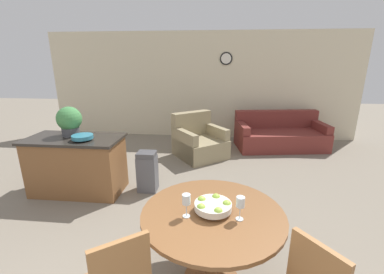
{
  "coord_description": "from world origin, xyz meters",
  "views": [
    {
      "loc": [
        0.46,
        -0.9,
        2.01
      ],
      "look_at": [
        0.11,
        2.57,
        0.95
      ],
      "focal_mm": 24.0,
      "sensor_mm": 36.0,
      "label": 1
    }
  ],
  "objects_px": {
    "wine_glass_right": "(240,203)",
    "couch": "(280,136)",
    "teal_bowl": "(82,137)",
    "potted_plant": "(69,121)",
    "dining_table": "(212,229)",
    "trash_bin": "(147,172)",
    "wine_glass_left": "(186,200)",
    "armchair": "(199,142)",
    "kitchen_island": "(77,165)",
    "fruit_bowl": "(213,206)"
  },
  "relations": [
    {
      "from": "teal_bowl",
      "to": "armchair",
      "type": "height_order",
      "value": "teal_bowl"
    },
    {
      "from": "trash_bin",
      "to": "armchair",
      "type": "xyz_separation_m",
      "value": [
        0.69,
        1.61,
        -0.01
      ]
    },
    {
      "from": "wine_glass_right",
      "to": "kitchen_island",
      "type": "distance_m",
      "value": 2.89
    },
    {
      "from": "kitchen_island",
      "to": "wine_glass_right",
      "type": "bearing_deg",
      "value": -34.76
    },
    {
      "from": "trash_bin",
      "to": "couch",
      "type": "distance_m",
      "value": 3.49
    },
    {
      "from": "potted_plant",
      "to": "trash_bin",
      "type": "xyz_separation_m",
      "value": [
        1.16,
        0.03,
        -0.8
      ]
    },
    {
      "from": "fruit_bowl",
      "to": "trash_bin",
      "type": "relative_size",
      "value": 0.49
    },
    {
      "from": "wine_glass_right",
      "to": "dining_table",
      "type": "bearing_deg",
      "value": 159.31
    },
    {
      "from": "armchair",
      "to": "wine_glass_right",
      "type": "bearing_deg",
      "value": -117.31
    },
    {
      "from": "wine_glass_left",
      "to": "potted_plant",
      "type": "distance_m",
      "value": 2.66
    },
    {
      "from": "teal_bowl",
      "to": "armchair",
      "type": "bearing_deg",
      "value": 50.09
    },
    {
      "from": "wine_glass_left",
      "to": "couch",
      "type": "bearing_deg",
      "value": 67.65
    },
    {
      "from": "wine_glass_right",
      "to": "trash_bin",
      "type": "xyz_separation_m",
      "value": [
        -1.28,
        1.77,
        -0.58
      ]
    },
    {
      "from": "kitchen_island",
      "to": "trash_bin",
      "type": "xyz_separation_m",
      "value": [
        1.07,
        0.14,
        -0.13
      ]
    },
    {
      "from": "potted_plant",
      "to": "wine_glass_left",
      "type": "bearing_deg",
      "value": -41.0
    },
    {
      "from": "wine_glass_right",
      "to": "trash_bin",
      "type": "relative_size",
      "value": 0.32
    },
    {
      "from": "kitchen_island",
      "to": "dining_table",
      "type": "bearing_deg",
      "value": -36.01
    },
    {
      "from": "dining_table",
      "to": "armchair",
      "type": "distance_m",
      "value": 3.32
    },
    {
      "from": "wine_glass_left",
      "to": "fruit_bowl",
      "type": "bearing_deg",
      "value": 21.94
    },
    {
      "from": "kitchen_island",
      "to": "couch",
      "type": "xyz_separation_m",
      "value": [
        3.61,
        2.52,
        -0.16
      ]
    },
    {
      "from": "wine_glass_left",
      "to": "wine_glass_right",
      "type": "relative_size",
      "value": 1.0
    },
    {
      "from": "dining_table",
      "to": "potted_plant",
      "type": "bearing_deg",
      "value": 143.33
    },
    {
      "from": "fruit_bowl",
      "to": "couch",
      "type": "distance_m",
      "value": 4.36
    },
    {
      "from": "armchair",
      "to": "kitchen_island",
      "type": "bearing_deg",
      "value": -172.38
    },
    {
      "from": "potted_plant",
      "to": "armchair",
      "type": "bearing_deg",
      "value": 41.52
    },
    {
      "from": "dining_table",
      "to": "trash_bin",
      "type": "relative_size",
      "value": 1.91
    },
    {
      "from": "dining_table",
      "to": "armchair",
      "type": "height_order",
      "value": "armchair"
    },
    {
      "from": "teal_bowl",
      "to": "trash_bin",
      "type": "distance_m",
      "value": 1.09
    },
    {
      "from": "wine_glass_left",
      "to": "couch",
      "type": "distance_m",
      "value": 4.53
    },
    {
      "from": "trash_bin",
      "to": "armchair",
      "type": "relative_size",
      "value": 0.5
    },
    {
      "from": "potted_plant",
      "to": "couch",
      "type": "xyz_separation_m",
      "value": [
        3.71,
        2.41,
        -0.84
      ]
    },
    {
      "from": "fruit_bowl",
      "to": "wine_glass_left",
      "type": "xyz_separation_m",
      "value": [
        -0.22,
        -0.09,
        0.09
      ]
    },
    {
      "from": "wine_glass_right",
      "to": "couch",
      "type": "xyz_separation_m",
      "value": [
        1.27,
        4.15,
        -0.62
      ]
    },
    {
      "from": "trash_bin",
      "to": "teal_bowl",
      "type": "bearing_deg",
      "value": -164.08
    },
    {
      "from": "wine_glass_left",
      "to": "teal_bowl",
      "type": "xyz_separation_m",
      "value": [
        -1.7,
        1.52,
        0.03
      ]
    },
    {
      "from": "trash_bin",
      "to": "armchair",
      "type": "distance_m",
      "value": 1.75
    },
    {
      "from": "wine_glass_left",
      "to": "armchair",
      "type": "distance_m",
      "value": 3.43
    },
    {
      "from": "fruit_bowl",
      "to": "wine_glass_left",
      "type": "bearing_deg",
      "value": -158.06
    },
    {
      "from": "teal_bowl",
      "to": "couch",
      "type": "xyz_separation_m",
      "value": [
        3.41,
        2.63,
        -0.65
      ]
    },
    {
      "from": "fruit_bowl",
      "to": "wine_glass_right",
      "type": "distance_m",
      "value": 0.25
    },
    {
      "from": "trash_bin",
      "to": "dining_table",
      "type": "bearing_deg",
      "value": -57.83
    },
    {
      "from": "potted_plant",
      "to": "trash_bin",
      "type": "bearing_deg",
      "value": 1.47
    },
    {
      "from": "dining_table",
      "to": "trash_bin",
      "type": "bearing_deg",
      "value": 122.17
    },
    {
      "from": "wine_glass_left",
      "to": "trash_bin",
      "type": "distance_m",
      "value": 2.04
    },
    {
      "from": "potted_plant",
      "to": "dining_table",
      "type": "bearing_deg",
      "value": -36.67
    },
    {
      "from": "wine_glass_right",
      "to": "kitchen_island",
      "type": "bearing_deg",
      "value": 145.24
    },
    {
      "from": "wine_glass_left",
      "to": "trash_bin",
      "type": "relative_size",
      "value": 0.32
    },
    {
      "from": "wine_glass_left",
      "to": "trash_bin",
      "type": "xyz_separation_m",
      "value": [
        -0.84,
        1.77,
        -0.58
      ]
    },
    {
      "from": "wine_glass_left",
      "to": "kitchen_island",
      "type": "relative_size",
      "value": 0.14
    },
    {
      "from": "wine_glass_left",
      "to": "armchair",
      "type": "height_order",
      "value": "wine_glass_left"
    }
  ]
}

